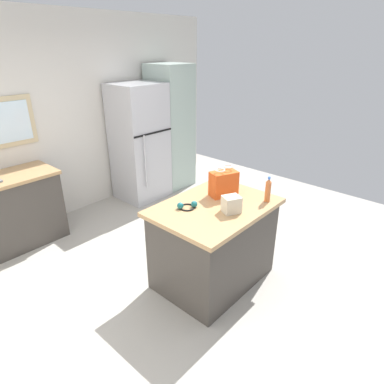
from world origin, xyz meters
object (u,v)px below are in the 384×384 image
(bottle, at_px, (268,190))
(ear_defenders, at_px, (187,206))
(kitchen_island, at_px, (214,243))
(small_box, at_px, (231,204))
(shopping_bag, at_px, (224,183))
(refrigerator, at_px, (140,143))
(tall_cabinet, at_px, (171,128))

(bottle, relative_size, ear_defenders, 1.26)
(kitchen_island, height_order, ear_defenders, ear_defenders)
(kitchen_island, distance_m, ear_defenders, 0.53)
(small_box, height_order, ear_defenders, small_box)
(shopping_bag, xyz_separation_m, ear_defenders, (-0.46, 0.08, -0.11))
(shopping_bag, bearing_deg, bottle, -67.01)
(refrigerator, distance_m, tall_cabinet, 0.69)
(kitchen_island, relative_size, small_box, 7.66)
(tall_cabinet, bearing_deg, refrigerator, -179.98)
(shopping_bag, height_order, bottle, shopping_bag)
(tall_cabinet, xyz_separation_m, shopping_bag, (-1.33, -2.12, -0.00))
(kitchen_island, bearing_deg, ear_defenders, 144.28)
(shopping_bag, distance_m, ear_defenders, 0.48)
(bottle, bearing_deg, kitchen_island, 141.37)
(shopping_bag, xyz_separation_m, small_box, (-0.25, -0.28, -0.05))
(small_box, bearing_deg, shopping_bag, 48.41)
(refrigerator, xyz_separation_m, tall_cabinet, (0.68, 0.00, 0.12))
(small_box, relative_size, ear_defenders, 0.76)
(kitchen_island, distance_m, refrigerator, 2.41)
(refrigerator, relative_size, ear_defenders, 8.60)
(tall_cabinet, bearing_deg, small_box, -123.37)
(tall_cabinet, distance_m, shopping_bag, 2.50)
(refrigerator, height_order, small_box, refrigerator)
(kitchen_island, height_order, refrigerator, refrigerator)
(tall_cabinet, distance_m, ear_defenders, 2.72)
(refrigerator, xyz_separation_m, bottle, (-0.47, -2.53, 0.10))
(shopping_bag, xyz_separation_m, bottle, (0.17, -0.41, -0.01))
(kitchen_island, xyz_separation_m, tall_cabinet, (1.57, 2.20, 0.57))
(bottle, distance_m, ear_defenders, 0.81)
(tall_cabinet, xyz_separation_m, small_box, (-1.58, -2.40, -0.06))
(shopping_bag, relative_size, small_box, 1.98)
(tall_cabinet, height_order, ear_defenders, tall_cabinet)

